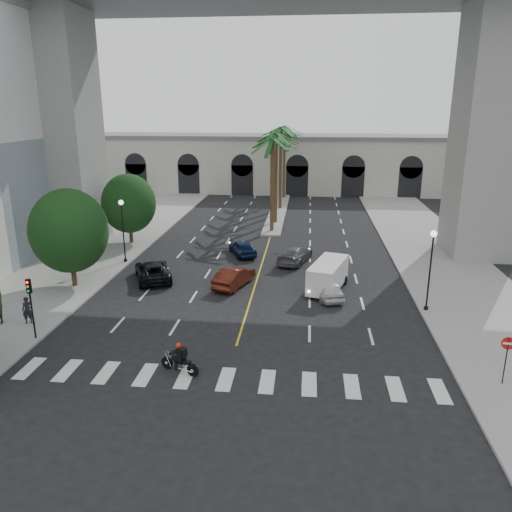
# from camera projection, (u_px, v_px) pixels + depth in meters

# --- Properties ---
(ground) EXTENTS (140.00, 140.00, 0.00)m
(ground) POSITION_uv_depth(u_px,v_px,m) (231.00, 364.00, 25.47)
(ground) COLOR black
(ground) RESTS_ON ground
(sidewalk_left) EXTENTS (8.00, 100.00, 0.15)m
(sidewalk_left) POSITION_uv_depth(u_px,v_px,m) (79.00, 264.00, 41.24)
(sidewalk_left) COLOR gray
(sidewalk_left) RESTS_ON ground
(sidewalk_right) EXTENTS (8.00, 100.00, 0.15)m
(sidewalk_right) POSITION_uv_depth(u_px,v_px,m) (454.00, 277.00, 38.22)
(sidewalk_right) COLOR gray
(sidewalk_right) RESTS_ON ground
(median) EXTENTS (2.00, 24.00, 0.20)m
(median) POSITION_uv_depth(u_px,v_px,m) (278.00, 212.00, 61.63)
(median) COLOR gray
(median) RESTS_ON ground
(pier_building) EXTENTS (71.00, 10.50, 8.50)m
(pier_building) POSITION_uv_depth(u_px,v_px,m) (285.00, 163.00, 76.62)
(pier_building) COLOR beige
(pier_building) RESTS_ON ground
(bridge) EXTENTS (75.00, 13.00, 26.00)m
(bridge) POSITION_uv_depth(u_px,v_px,m) (310.00, 31.00, 40.74)
(bridge) COLOR gray
(bridge) RESTS_ON ground
(palm_a) EXTENTS (3.20, 3.20, 10.30)m
(palm_a) POSITION_uv_depth(u_px,v_px,m) (273.00, 143.00, 49.51)
(palm_a) COLOR #47331E
(palm_a) RESTS_ON ground
(palm_b) EXTENTS (3.20, 3.20, 10.60)m
(palm_b) POSITION_uv_depth(u_px,v_px,m) (276.00, 138.00, 53.23)
(palm_b) COLOR #47331E
(palm_b) RESTS_ON ground
(palm_c) EXTENTS (3.20, 3.20, 10.10)m
(palm_c) POSITION_uv_depth(u_px,v_px,m) (276.00, 140.00, 57.21)
(palm_c) COLOR #47331E
(palm_c) RESTS_ON ground
(palm_d) EXTENTS (3.20, 3.20, 10.90)m
(palm_d) POSITION_uv_depth(u_px,v_px,m) (281.00, 132.00, 60.77)
(palm_d) COLOR #47331E
(palm_d) RESTS_ON ground
(palm_e) EXTENTS (3.20, 3.20, 10.40)m
(palm_e) POSITION_uv_depth(u_px,v_px,m) (281.00, 134.00, 64.73)
(palm_e) COLOR #47331E
(palm_e) RESTS_ON ground
(palm_f) EXTENTS (3.20, 3.20, 10.70)m
(palm_f) POSITION_uv_depth(u_px,v_px,m) (285.00, 130.00, 68.43)
(palm_f) COLOR #47331E
(palm_f) RESTS_ON ground
(street_tree_mid) EXTENTS (5.44, 5.44, 7.21)m
(street_tree_mid) POSITION_uv_depth(u_px,v_px,m) (69.00, 231.00, 35.08)
(street_tree_mid) COLOR #382616
(street_tree_mid) RESTS_ON ground
(street_tree_far) EXTENTS (5.04, 5.04, 6.68)m
(street_tree_far) POSITION_uv_depth(u_px,v_px,m) (129.00, 204.00, 46.60)
(street_tree_far) COLOR #382616
(street_tree_far) RESTS_ON ground
(lamp_post_left_far) EXTENTS (0.40, 0.40, 5.35)m
(lamp_post_left_far) POSITION_uv_depth(u_px,v_px,m) (123.00, 226.00, 40.92)
(lamp_post_left_far) COLOR black
(lamp_post_left_far) RESTS_ON ground
(lamp_post_right) EXTENTS (0.40, 0.40, 5.35)m
(lamp_post_right) POSITION_uv_depth(u_px,v_px,m) (431.00, 264.00, 31.01)
(lamp_post_right) COLOR black
(lamp_post_right) RESTS_ON ground
(traffic_signal_far) EXTENTS (0.25, 0.18, 3.65)m
(traffic_signal_far) POSITION_uv_depth(u_px,v_px,m) (30.00, 299.00, 27.31)
(traffic_signal_far) COLOR black
(traffic_signal_far) RESTS_ON ground
(motorcycle_rider) EXTENTS (2.09, 0.97, 1.60)m
(motorcycle_rider) POSITION_uv_depth(u_px,v_px,m) (180.00, 360.00, 24.42)
(motorcycle_rider) COLOR black
(motorcycle_rider) RESTS_ON ground
(car_a) EXTENTS (2.55, 4.22, 1.34)m
(car_a) POSITION_uv_depth(u_px,v_px,m) (327.00, 288.00, 34.17)
(car_a) COLOR #BABBBF
(car_a) RESTS_ON ground
(car_b) EXTENTS (2.80, 4.61, 1.44)m
(car_b) POSITION_uv_depth(u_px,v_px,m) (234.00, 277.00, 36.25)
(car_b) COLOR #48170E
(car_b) RESTS_ON ground
(car_c) EXTENTS (4.18, 5.66, 1.43)m
(car_c) POSITION_uv_depth(u_px,v_px,m) (153.00, 271.00, 37.65)
(car_c) COLOR black
(car_c) RESTS_ON ground
(car_d) EXTENTS (3.29, 5.25, 1.42)m
(car_d) POSITION_uv_depth(u_px,v_px,m) (295.00, 254.00, 41.86)
(car_d) COLOR #58585D
(car_d) RESTS_ON ground
(car_e) EXTENTS (3.18, 4.42, 1.40)m
(car_e) POSITION_uv_depth(u_px,v_px,m) (243.00, 248.00, 43.86)
(car_e) COLOR #0D1B3E
(car_e) RESTS_ON ground
(cargo_van) EXTENTS (3.16, 5.25, 2.10)m
(cargo_van) POSITION_uv_depth(u_px,v_px,m) (328.00, 275.00, 35.30)
(cargo_van) COLOR silver
(cargo_van) RESTS_ON ground
(pedestrian_a) EXTENTS (0.71, 0.60, 1.65)m
(pedestrian_a) POSITION_uv_depth(u_px,v_px,m) (28.00, 310.00, 29.69)
(pedestrian_a) COLOR black
(pedestrian_a) RESTS_ON sidewalk_left
(do_not_enter_sign) EXTENTS (0.62, 0.10, 2.54)m
(do_not_enter_sign) POSITION_uv_depth(u_px,v_px,m) (507.00, 351.00, 22.90)
(do_not_enter_sign) COLOR black
(do_not_enter_sign) RESTS_ON ground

